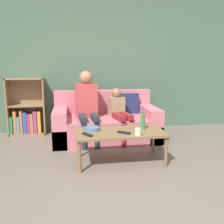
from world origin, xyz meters
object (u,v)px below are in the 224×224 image
Objects in this scene: couch at (106,124)px; bookshelf at (27,114)px; snack_bowl at (92,129)px; bottle at (143,121)px; coffee_table at (120,134)px; tv_remote_0 at (124,133)px; tv_remote_1 at (87,135)px; person_child at (120,112)px; person_adult at (87,102)px; cup_near at (138,132)px.

bookshelf reaches higher than couch.
snack_bowl is 0.81× the size of bottle.
coffee_table is 0.35m from bottle.
tv_remote_0 is at bearing -86.68° from couch.
bookshelf reaches higher than tv_remote_1.
couch is at bearing 109.84° from bottle.
person_child is at bearing -33.96° from couch.
bookshelf is at bearing 131.53° from coffee_table.
tv_remote_1 is at bearing 133.88° from tv_remote_0.
tv_remote_0 is (0.02, -0.10, 0.05)m from coffee_table.
tv_remote_0 is at bearing -108.81° from person_child.
tv_remote_0 and tv_remote_1 have the same top height.
tv_remote_0 is (-0.14, -1.02, -0.06)m from person_child.
person_adult is (-0.36, 0.98, 0.28)m from coffee_table.
tv_remote_0 is (1.45, -1.71, 0.06)m from bookshelf.
coffee_table is 0.99× the size of person_adult.
couch is 19.81× the size of cup_near.
bottle reaches higher than cup_near.
bookshelf is 11.77× the size of cup_near.
tv_remote_0 is 0.65× the size of bottle.
bookshelf is 2.00m from tv_remote_1.
snack_bowl reaches higher than coffee_table.
bottle is at bearing 63.29° from cup_near.
snack_bowl is (0.00, -0.88, -0.22)m from person_adult.
coffee_table is at bearing -168.27° from bottle.
tv_remote_0 is 0.35m from bottle.
person_adult is at bearing -30.72° from bookshelf.
couch is 1.03m from snack_bowl.
tv_remote_0 reaches higher than coffee_table.
tv_remote_1 is at bearing -166.02° from bottle.
person_child is 1.20m from tv_remote_1.
coffee_table is 6.67× the size of tv_remote_1.
bookshelf reaches higher than snack_bowl.
person_adult reaches higher than bottle.
coffee_table is at bearing -111.21° from person_child.
bottle reaches higher than tv_remote_0.
person_child is at bearing -23.41° from bookshelf.
tv_remote_1 is (-0.60, -1.04, -0.06)m from person_child.
tv_remote_0 is at bearing -73.26° from person_adult.
tv_remote_1 is at bearing -108.72° from snack_bowl.
person_child is at bearing 99.84° from bottle.
person_child is at bearing 33.72° from tv_remote_0.
bottle is at bearing -90.96° from person_child.
bookshelf is 5.95× the size of tv_remote_1.
person_child is 0.98m from snack_bowl.
tv_remote_1 is (-0.61, 0.09, -0.03)m from cup_near.
tv_remote_0 is at bearing -49.74° from bookshelf.
tv_remote_0 is at bearing 144.54° from cup_near.
tv_remote_0 is 0.93× the size of tv_remote_1.
coffee_table is at bearing -87.70° from couch.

